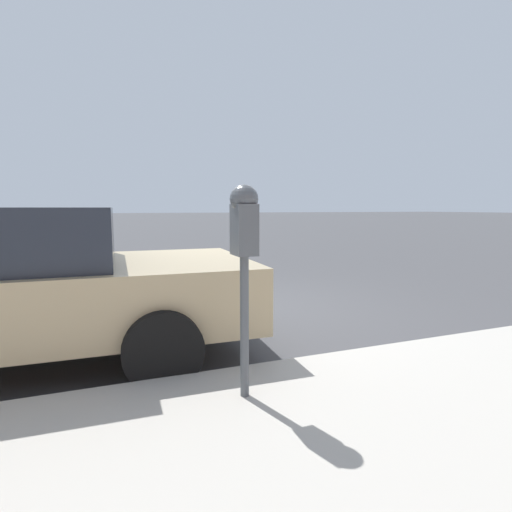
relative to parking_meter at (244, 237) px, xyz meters
name	(u,v)px	position (x,y,z in m)	size (l,w,h in m)	color
ground_plane	(236,311)	(2.71, -0.82, -1.25)	(220.00, 220.00, 0.00)	#424244
parking_meter	(244,237)	(0.00, 0.00, 0.00)	(0.21, 0.19, 1.46)	#4C5156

